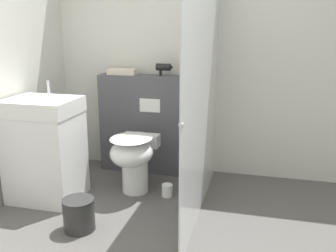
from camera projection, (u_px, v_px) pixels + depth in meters
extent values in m
cube|color=silver|center=(184.00, 56.00, 3.94)|extent=(8.00, 0.06, 2.50)
cube|color=#4C4C51|center=(153.00, 125.00, 4.04)|extent=(1.16, 0.22, 1.06)
cube|color=white|center=(150.00, 105.00, 3.87)|extent=(0.22, 0.01, 0.14)
cube|color=silver|center=(203.00, 95.00, 3.06)|extent=(0.01, 1.75, 2.03)
sphere|color=#B2B2B7|center=(181.00, 125.00, 2.28)|extent=(0.04, 0.04, 0.04)
cylinder|color=white|center=(135.00, 172.00, 3.61)|extent=(0.25, 0.25, 0.40)
ellipsoid|color=white|center=(132.00, 152.00, 3.47)|extent=(0.40, 0.46, 0.26)
ellipsoid|color=white|center=(131.00, 138.00, 3.44)|extent=(0.39, 0.45, 0.02)
cube|color=white|center=(141.00, 140.00, 3.73)|extent=(0.36, 0.15, 0.12)
cube|color=white|center=(46.00, 157.00, 3.42)|extent=(0.61, 0.51, 0.80)
cube|color=white|center=(41.00, 106.00, 3.30)|extent=(0.62, 0.52, 0.14)
cylinder|color=silver|center=(48.00, 88.00, 3.39)|extent=(0.02, 0.02, 0.14)
cylinder|color=black|center=(163.00, 67.00, 3.87)|extent=(0.15, 0.07, 0.07)
cone|color=black|center=(172.00, 67.00, 3.85)|extent=(0.03, 0.06, 0.06)
cylinder|color=black|center=(161.00, 72.00, 3.89)|extent=(0.03, 0.03, 0.08)
cube|color=beige|center=(122.00, 72.00, 3.97)|extent=(0.31, 0.14, 0.06)
cylinder|color=white|center=(167.00, 190.00, 3.53)|extent=(0.10, 0.10, 0.12)
cylinder|color=#2D2D2D|center=(79.00, 215.00, 2.94)|extent=(0.25, 0.25, 0.25)
cylinder|color=#2D2D2D|center=(78.00, 200.00, 2.90)|extent=(0.25, 0.25, 0.01)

